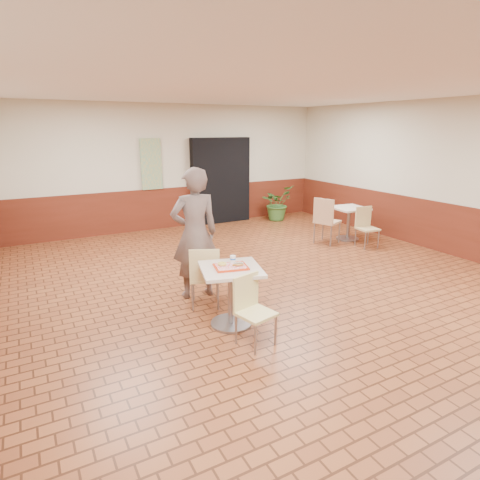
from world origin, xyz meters
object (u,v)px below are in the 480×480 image
main_table (231,287)px  serving_tray (231,267)px  customer (195,234)px  second_table (349,218)px  potted_plant (277,203)px  chair_second_left (326,218)px  ring_donut (222,264)px  paper_cup (233,259)px  chair_second_front (366,225)px  chair_main_back (205,274)px  chair_main_front (252,306)px  long_john_donut (238,264)px

main_table → serving_tray: 0.26m
customer → second_table: size_ratio=2.62×
potted_plant → chair_second_left: bearing=-98.5°
second_table → potted_plant: bearing=97.8°
ring_donut → second_table: size_ratio=0.15×
paper_cup → chair_second_front: 4.39m
customer → second_table: bearing=-157.4°
serving_tray → chair_main_back: bearing=97.4°
customer → chair_second_front: size_ratio=2.29×
paper_cup → second_table: bearing=29.1°
chair_main_back → serving_tray: bearing=121.0°
serving_tray → chair_second_left: 4.22m
ring_donut → second_table: ring_donut is taller
chair_second_front → main_table: bearing=-148.5°
chair_main_back → chair_second_left: size_ratio=0.88×
second_table → chair_second_front: 0.60m
chair_main_front → second_table: 5.09m
second_table → potted_plant: potted_plant is taller
customer → chair_second_left: customer is taller
chair_main_back → customer: (0.05, 0.44, 0.47)m
chair_main_back → chair_second_left: bearing=-130.7°
customer → chair_second_front: (4.15, 0.72, -0.49)m
long_john_donut → paper_cup: paper_cup is taller
customer → chair_second_front: 4.24m
main_table → second_table: main_table is taller
customer → second_table: customer is taller
main_table → ring_donut: 0.31m
customer → chair_second_left: (3.53, 1.28, -0.40)m
second_table → chair_second_front: bearing=-97.8°
chair_main_front → second_table: bearing=21.1°
main_table → chair_main_back: (-0.08, 0.63, -0.03)m
customer → paper_cup: customer is taller
main_table → chair_main_front: size_ratio=0.94×
chair_main_back → chair_second_left: 3.97m
chair_main_front → ring_donut: bearing=85.7°
ring_donut → long_john_donut: bearing=-34.5°
main_table → serving_tray: bearing=-166.0°
paper_cup → second_table: 4.72m
chair_main_front → chair_second_left: (3.49, 2.86, 0.10)m
serving_tray → ring_donut: ring_donut is taller
ring_donut → chair_second_left: size_ratio=0.11×
chair_second_front → chair_second_left: bearing=146.0°
potted_plant → second_table: bearing=-82.2°
paper_cup → customer: bearing=96.8°
chair_main_back → second_table: bearing=-134.0°
chair_second_front → potted_plant: 3.01m
long_john_donut → second_table: 4.79m
ring_donut → chair_main_back: bearing=89.6°
second_table → potted_plant: (-0.33, 2.41, -0.02)m
customer → serving_tray: 1.09m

